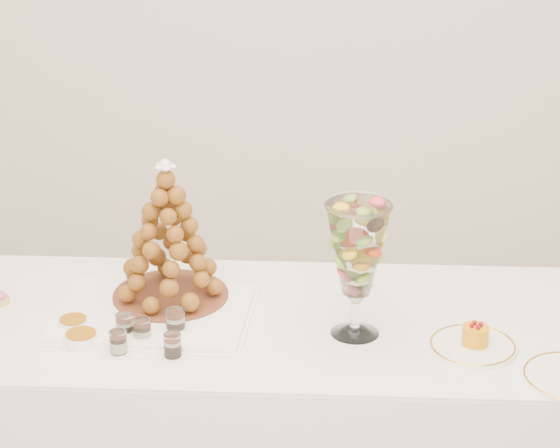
{
  "coord_description": "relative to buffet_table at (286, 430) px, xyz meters",
  "views": [
    {
      "loc": [
        0.23,
        -2.59,
        2.19
      ],
      "look_at": [
        -0.0,
        0.22,
        0.98
      ],
      "focal_mm": 70.0,
      "sensor_mm": 36.0,
      "label": 1
    }
  ],
  "objects": [
    {
      "name": "mousse_cake",
      "position": [
        0.52,
        -0.11,
        0.41
      ],
      "size": [
        0.07,
        0.07,
        0.06
      ],
      "color": "orange",
      "rests_on": "cake_plate"
    },
    {
      "name": "cake_plate",
      "position": [
        0.51,
        -0.12,
        0.37
      ],
      "size": [
        0.24,
        0.24,
        0.01
      ],
      "primitive_type": "cylinder",
      "color": "white",
      "rests_on": "buffet_table"
    },
    {
      "name": "verrine_b",
      "position": [
        -0.38,
        -0.15,
        0.4
      ],
      "size": [
        0.05,
        0.05,
        0.07
      ],
      "primitive_type": "cylinder",
      "rotation": [
        0.0,
        0.0,
        0.11
      ],
      "color": "white",
      "rests_on": "buffet_table"
    },
    {
      "name": "verrine_c",
      "position": [
        -0.3,
        -0.1,
        0.4
      ],
      "size": [
        0.06,
        0.06,
        0.07
      ],
      "primitive_type": "cylinder",
      "rotation": [
        0.0,
        0.0,
        -0.21
      ],
      "color": "white",
      "rests_on": "buffet_table"
    },
    {
      "name": "verrine_a",
      "position": [
        -0.43,
        -0.13,
        0.4
      ],
      "size": [
        0.06,
        0.06,
        0.07
      ],
      "primitive_type": "cylinder",
      "rotation": [
        0.0,
        0.0,
        -0.28
      ],
      "color": "white",
      "rests_on": "buffet_table"
    },
    {
      "name": "ramekin_back",
      "position": [
        -0.58,
        -0.1,
        0.38
      ],
      "size": [
        0.08,
        0.08,
        0.03
      ],
      "primitive_type": "cylinder",
      "color": "white",
      "rests_on": "buffet_table"
    },
    {
      "name": "ramekin_front",
      "position": [
        -0.54,
        -0.18,
        0.38
      ],
      "size": [
        0.09,
        0.09,
        0.03
      ],
      "primitive_type": "cylinder",
      "color": "white",
      "rests_on": "buffet_table"
    },
    {
      "name": "buffet_table",
      "position": [
        0.0,
        0.0,
        0.0
      ],
      "size": [
        1.96,
        0.83,
        0.74
      ],
      "rotation": [
        0.0,
        0.0,
        0.03
      ],
      "color": "white",
      "rests_on": "ground"
    },
    {
      "name": "macaron_vase",
      "position": [
        0.19,
        -0.06,
        0.62
      ],
      "size": [
        0.17,
        0.17,
        0.38
      ],
      "color": "white",
      "rests_on": "buffet_table"
    },
    {
      "name": "lace_tray",
      "position": [
        -0.38,
        -0.01,
        0.38
      ],
      "size": [
        0.55,
        0.42,
        0.02
      ],
      "primitive_type": "cube",
      "rotation": [
        0.0,
        0.0,
        -0.04
      ],
      "color": "white",
      "rests_on": "buffet_table"
    },
    {
      "name": "verrine_d",
      "position": [
        -0.43,
        -0.22,
        0.4
      ],
      "size": [
        0.05,
        0.05,
        0.06
      ],
      "primitive_type": "cylinder",
      "rotation": [
        0.0,
        0.0,
        -0.18
      ],
      "color": "white",
      "rests_on": "buffet_table"
    },
    {
      "name": "croquembouche",
      "position": [
        -0.34,
        0.09,
        0.59
      ],
      "size": [
        0.34,
        0.34,
        0.42
      ],
      "rotation": [
        0.0,
        0.0,
        -0.04
      ],
      "color": "brown",
      "rests_on": "lace_tray"
    },
    {
      "name": "verrine_e",
      "position": [
        -0.28,
        -0.22,
        0.4
      ],
      "size": [
        0.05,
        0.05,
        0.06
      ],
      "primitive_type": "cylinder",
      "rotation": [
        0.0,
        0.0,
        -0.18
      ],
      "color": "white",
      "rests_on": "buffet_table"
    }
  ]
}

